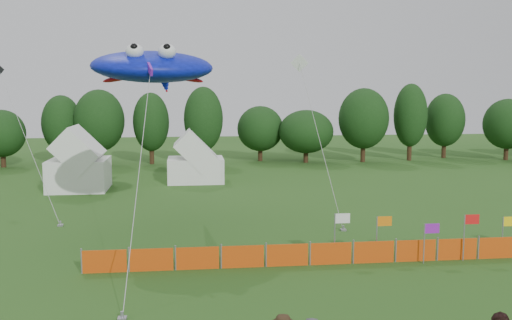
{
  "coord_description": "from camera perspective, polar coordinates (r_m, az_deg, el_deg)",
  "views": [
    {
      "loc": [
        -2.54,
        -15.39,
        7.89
      ],
      "look_at": [
        0.0,
        6.0,
        5.2
      ],
      "focal_mm": 40.0,
      "sensor_mm": 36.0,
      "label": 1
    }
  ],
  "objects": [
    {
      "name": "flag_row",
      "position": [
        27.9,
        18.31,
        -6.66
      ],
      "size": [
        10.73,
        0.73,
        2.28
      ],
      "color": "gray",
      "rests_on": "ground"
    },
    {
      "name": "stingray_kite",
      "position": [
        31.25,
        -10.15,
        9.1
      ],
      "size": [
        7.38,
        20.25,
        10.21
      ],
      "color": "#0E1DD3",
      "rests_on": "ground"
    },
    {
      "name": "tent_right",
      "position": [
        48.82,
        -6.06,
        -0.21
      ],
      "size": [
        4.77,
        3.82,
        3.37
      ],
      "color": "white",
      "rests_on": "ground"
    },
    {
      "name": "barrier_fence",
      "position": [
        26.07,
        5.32,
        -9.38
      ],
      "size": [
        19.9,
        0.06,
        1.0
      ],
      "color": "#CC430B",
      "rests_on": "ground"
    },
    {
      "name": "treeline",
      "position": [
        60.57,
        -2.84,
        3.6
      ],
      "size": [
        104.57,
        8.78,
        8.36
      ],
      "color": "#382314",
      "rests_on": "ground"
    },
    {
      "name": "small_kite_dark",
      "position": [
        39.85,
        -22.38,
        2.96
      ],
      "size": [
        6.17,
        8.74,
        9.67
      ],
      "color": "black",
      "rests_on": "ground"
    },
    {
      "name": "tent_left",
      "position": [
        46.8,
        -17.29,
        -0.42
      ],
      "size": [
        4.53,
        4.53,
        4.0
      ],
      "color": "white",
      "rests_on": "ground"
    },
    {
      "name": "small_kite_white",
      "position": [
        34.64,
        5.62,
        4.93
      ],
      "size": [
        2.33,
        5.25,
        10.07
      ],
      "color": "white",
      "rests_on": "ground"
    }
  ]
}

